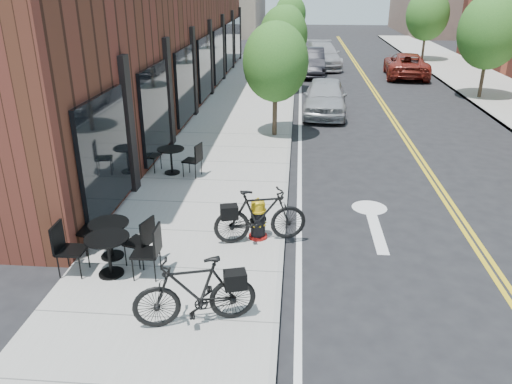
{
  "coord_description": "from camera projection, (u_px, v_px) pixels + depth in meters",
  "views": [
    {
      "loc": [
        0.17,
        -7.92,
        5.07
      ],
      "look_at": [
        -0.64,
        1.68,
        1.0
      ],
      "focal_mm": 35.0,
      "sensor_mm": 36.0,
      "label": 1
    }
  ],
  "objects": [
    {
      "name": "ground",
      "position": [
        283.0,
        278.0,
        9.26
      ],
      "size": [
        120.0,
        120.0,
        0.0
      ],
      "primitive_type": "plane",
      "color": "black",
      "rests_on": "ground"
    },
    {
      "name": "sidewalk_near",
      "position": [
        238.0,
        128.0,
        18.57
      ],
      "size": [
        4.0,
        70.0,
        0.12
      ],
      "primitive_type": "cube",
      "color": "#9E9B93",
      "rests_on": "ground"
    },
    {
      "name": "building_near",
      "position": [
        143.0,
        22.0,
        21.25
      ],
      "size": [
        5.0,
        28.0,
        7.0
      ],
      "primitive_type": "cube",
      "color": "#472417",
      "rests_on": "ground"
    },
    {
      "name": "tree_near_a",
      "position": [
        276.0,
        62.0,
        16.55
      ],
      "size": [
        2.2,
        2.2,
        3.81
      ],
      "color": "#382B1E",
      "rests_on": "sidewalk_near"
    },
    {
      "name": "tree_near_b",
      "position": [
        284.0,
        35.0,
        23.86
      ],
      "size": [
        2.3,
        2.3,
        3.98
      ],
      "color": "#382B1E",
      "rests_on": "sidewalk_near"
    },
    {
      "name": "tree_near_c",
      "position": [
        288.0,
        26.0,
        31.27
      ],
      "size": [
        2.1,
        2.1,
        3.67
      ],
      "color": "#382B1E",
      "rests_on": "sidewalk_near"
    },
    {
      "name": "tree_near_d",
      "position": [
        290.0,
        14.0,
        38.52
      ],
      "size": [
        2.4,
        2.4,
        4.11
      ],
      "color": "#382B1E",
      "rests_on": "sidewalk_near"
    },
    {
      "name": "tree_far_b",
      "position": [
        490.0,
        31.0,
        22.09
      ],
      "size": [
        2.8,
        2.8,
        4.62
      ],
      "color": "#382B1E",
      "rests_on": "sidewalk_far"
    },
    {
      "name": "tree_far_c",
      "position": [
        427.0,
        15.0,
        33.11
      ],
      "size": [
        2.8,
        2.8,
        4.62
      ],
      "color": "#382B1E",
      "rests_on": "sidewalk_far"
    },
    {
      "name": "fire_hydrant",
      "position": [
        258.0,
        219.0,
        10.3
      ],
      "size": [
        0.51,
        0.51,
        0.9
      ],
      "rotation": [
        0.0,
        0.0,
        0.36
      ],
      "color": "maroon",
      "rests_on": "sidewalk_near"
    },
    {
      "name": "bicycle_left",
      "position": [
        195.0,
        292.0,
        7.62
      ],
      "size": [
        1.98,
        1.04,
        1.15
      ],
      "primitive_type": "imported",
      "rotation": [
        0.0,
        0.0,
        -1.3
      ],
      "color": "black",
      "rests_on": "sidewalk_near"
    },
    {
      "name": "bicycle_right",
      "position": [
        260.0,
        216.0,
        10.1
      ],
      "size": [
        1.99,
        1.02,
        1.15
      ],
      "primitive_type": "imported",
      "rotation": [
        0.0,
        0.0,
        1.83
      ],
      "color": "black",
      "rests_on": "sidewalk_near"
    },
    {
      "name": "bistro_set_a",
      "position": [
        110.0,
        235.0,
        9.55
      ],
      "size": [
        1.81,
        0.95,
        0.95
      ],
      "rotation": [
        0.0,
        0.0,
        -0.3
      ],
      "color": "black",
      "rests_on": "sidewalk_near"
    },
    {
      "name": "bistro_set_b",
      "position": [
        108.0,
        250.0,
        8.96
      ],
      "size": [
        1.84,
        0.81,
        0.99
      ],
      "rotation": [
        0.0,
        0.0,
        0.02
      ],
      "color": "black",
      "rests_on": "sidewalk_near"
    },
    {
      "name": "bistro_set_c",
      "position": [
        171.0,
        157.0,
        13.81
      ],
      "size": [
        1.77,
        0.91,
        0.93
      ],
      "rotation": [
        0.0,
        0.0,
        -0.26
      ],
      "color": "black",
      "rests_on": "sidewalk_near"
    },
    {
      "name": "parked_car_a",
      "position": [
        325.0,
        97.0,
        20.39
      ],
      "size": [
        1.97,
        4.37,
        1.46
      ],
      "primitive_type": "imported",
      "rotation": [
        0.0,
        0.0,
        -0.06
      ],
      "color": "#989BA0",
      "rests_on": "ground"
    },
    {
      "name": "parked_car_b",
      "position": [
        310.0,
        62.0,
        29.09
      ],
      "size": [
        1.69,
        4.7,
        1.54
      ],
      "primitive_type": "imported",
      "rotation": [
        0.0,
        0.0,
        0.01
      ],
      "color": "black",
      "rests_on": "ground"
    },
    {
      "name": "parked_car_c",
      "position": [
        322.0,
        55.0,
        31.61
      ],
      "size": [
        2.56,
        5.44,
        1.53
      ],
      "primitive_type": "imported",
      "rotation": [
        0.0,
        0.0,
        0.08
      ],
      "color": "#9D9DA2",
      "rests_on": "ground"
    },
    {
      "name": "parked_car_far",
      "position": [
        406.0,
        65.0,
        28.51
      ],
      "size": [
        2.71,
        5.11,
        1.37
      ],
      "primitive_type": "imported",
      "rotation": [
        0.0,
        0.0,
        3.05
      ],
      "color": "maroon",
      "rests_on": "ground"
    }
  ]
}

